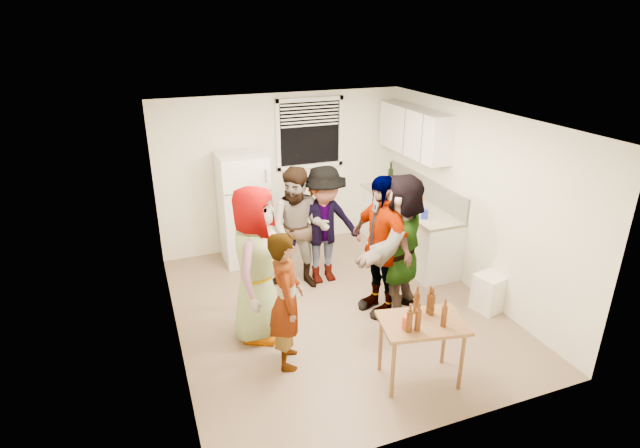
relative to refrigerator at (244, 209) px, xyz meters
name	(u,v)px	position (x,y,z in m)	size (l,w,h in m)	color
room	(336,309)	(0.75, -1.88, -0.85)	(4.00, 4.50, 2.50)	white
window	(310,133)	(1.20, 0.33, 1.00)	(1.12, 0.10, 1.06)	white
refrigerator	(244,209)	(0.00, 0.00, 0.00)	(0.70, 0.70, 1.70)	white
counter_lower	(407,229)	(2.45, -0.73, -0.42)	(0.60, 2.20, 0.86)	white
countertop	(409,202)	(2.45, -0.73, 0.03)	(0.64, 2.22, 0.04)	beige
backsplash	(425,188)	(2.74, -0.73, 0.23)	(0.03, 2.20, 0.36)	#B6B0A6
upper_cabinets	(414,131)	(2.58, -0.53, 1.10)	(0.34, 1.60, 0.70)	white
kettle	(406,202)	(2.40, -0.75, 0.05)	(0.26, 0.22, 0.22)	silver
paper_towel	(404,199)	(2.43, -0.61, 0.05)	(0.13, 0.13, 0.27)	white
wine_bottle	(390,188)	(2.50, -0.02, 0.05)	(0.08, 0.08, 0.33)	black
beer_bottle_counter	(420,213)	(2.35, -1.23, 0.05)	(0.06, 0.06, 0.25)	#47230C
blue_cup	(424,218)	(2.29, -1.44, 0.05)	(0.10, 0.10, 0.13)	#1B2EB3
picture_frame	(401,184)	(2.67, -0.09, 0.12)	(0.02, 0.17, 0.14)	#F4D15F
trash_bin	(489,292)	(2.61, -2.59, -0.60)	(0.34, 0.34, 0.50)	white
serving_table	(417,379)	(1.04, -3.46, -0.85)	(0.85, 0.57, 0.72)	brown
beer_bottle_table	(443,326)	(1.18, -3.61, -0.13)	(0.06, 0.06, 0.22)	#47230C
red_cup	(407,328)	(0.82, -3.51, -0.13)	(0.10, 0.10, 0.13)	#C43B13
guest_grey	(260,334)	(-0.33, -2.07, -0.85)	(0.92, 1.88, 0.60)	gray
guest_stripe	(288,361)	(-0.16, -2.69, -0.85)	(0.57, 1.56, 0.37)	#141933
guest_back_left	(300,285)	(0.51, -1.12, -0.85)	(0.85, 1.74, 0.66)	#4F3825
guest_back_right	(324,280)	(0.89, -1.08, -0.85)	(1.11, 1.72, 0.64)	#39393D
guest_black	(377,309)	(1.26, -2.08, -0.85)	(1.08, 1.84, 0.45)	black
guest_orange	(395,310)	(1.48, -2.18, -0.85)	(1.73, 1.87, 0.55)	#F47149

